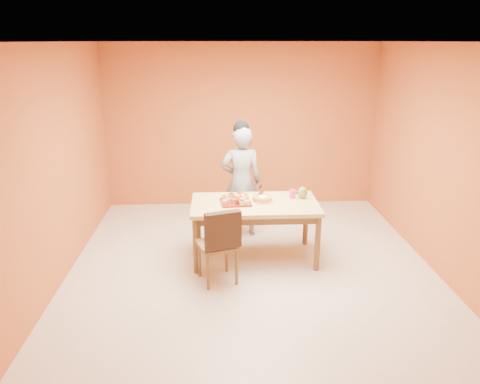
{
  "coord_description": "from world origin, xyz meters",
  "views": [
    {
      "loc": [
        -0.41,
        -5.23,
        2.71
      ],
      "look_at": [
        -0.13,
        0.3,
        0.91
      ],
      "focal_mm": 35.0,
      "sensor_mm": 36.0,
      "label": 1
    }
  ],
  "objects_px": {
    "dining_table": "(255,210)",
    "egg_ornament": "(303,193)",
    "person": "(241,182)",
    "pastry_platter": "(236,202)",
    "dining_chair": "(217,244)",
    "sponge_cake": "(262,199)",
    "magenta_glass": "(292,194)",
    "red_dinner_plate": "(238,195)",
    "checker_tin": "(295,192)"
  },
  "relations": [
    {
      "from": "sponge_cake",
      "to": "egg_ornament",
      "type": "height_order",
      "value": "egg_ornament"
    },
    {
      "from": "person",
      "to": "pastry_platter",
      "type": "bearing_deg",
      "value": 79.16
    },
    {
      "from": "red_dinner_plate",
      "to": "egg_ornament",
      "type": "height_order",
      "value": "egg_ornament"
    },
    {
      "from": "dining_table",
      "to": "person",
      "type": "relative_size",
      "value": 1.0
    },
    {
      "from": "pastry_platter",
      "to": "egg_ornament",
      "type": "height_order",
      "value": "egg_ornament"
    },
    {
      "from": "red_dinner_plate",
      "to": "sponge_cake",
      "type": "relative_size",
      "value": 1.04
    },
    {
      "from": "sponge_cake",
      "to": "pastry_platter",
      "type": "bearing_deg",
      "value": -176.46
    },
    {
      "from": "pastry_platter",
      "to": "egg_ornament",
      "type": "relative_size",
      "value": 2.35
    },
    {
      "from": "dining_table",
      "to": "person",
      "type": "distance_m",
      "value": 0.82
    },
    {
      "from": "dining_chair",
      "to": "red_dinner_plate",
      "type": "distance_m",
      "value": 0.97
    },
    {
      "from": "dining_table",
      "to": "sponge_cake",
      "type": "height_order",
      "value": "sponge_cake"
    },
    {
      "from": "dining_table",
      "to": "dining_chair",
      "type": "xyz_separation_m",
      "value": [
        -0.48,
        -0.61,
        -0.18
      ]
    },
    {
      "from": "checker_tin",
      "to": "pastry_platter",
      "type": "bearing_deg",
      "value": -157.13
    },
    {
      "from": "dining_table",
      "to": "dining_chair",
      "type": "relative_size",
      "value": 1.72
    },
    {
      "from": "dining_chair",
      "to": "pastry_platter",
      "type": "distance_m",
      "value": 0.72
    },
    {
      "from": "person",
      "to": "sponge_cake",
      "type": "height_order",
      "value": "person"
    },
    {
      "from": "red_dinner_plate",
      "to": "sponge_cake",
      "type": "height_order",
      "value": "sponge_cake"
    },
    {
      "from": "sponge_cake",
      "to": "checker_tin",
      "type": "relative_size",
      "value": 2.52
    },
    {
      "from": "dining_table",
      "to": "sponge_cake",
      "type": "distance_m",
      "value": 0.17
    },
    {
      "from": "dining_table",
      "to": "checker_tin",
      "type": "xyz_separation_m",
      "value": [
        0.57,
        0.35,
        0.11
      ]
    },
    {
      "from": "dining_table",
      "to": "pastry_platter",
      "type": "xyz_separation_m",
      "value": [
        -0.24,
        0.01,
        0.11
      ]
    },
    {
      "from": "red_dinner_plate",
      "to": "sponge_cake",
      "type": "bearing_deg",
      "value": -39.7
    },
    {
      "from": "person",
      "to": "pastry_platter",
      "type": "distance_m",
      "value": 0.79
    },
    {
      "from": "person",
      "to": "dining_chair",
      "type": "bearing_deg",
      "value": 73.36
    },
    {
      "from": "pastry_platter",
      "to": "red_dinner_plate",
      "type": "bearing_deg",
      "value": 80.23
    },
    {
      "from": "egg_ornament",
      "to": "magenta_glass",
      "type": "distance_m",
      "value": 0.13
    },
    {
      "from": "red_dinner_plate",
      "to": "sponge_cake",
      "type": "xyz_separation_m",
      "value": [
        0.3,
        -0.25,
        0.03
      ]
    },
    {
      "from": "dining_chair",
      "to": "sponge_cake",
      "type": "relative_size",
      "value": 3.79
    },
    {
      "from": "sponge_cake",
      "to": "checker_tin",
      "type": "bearing_deg",
      "value": 34.4
    },
    {
      "from": "egg_ornament",
      "to": "red_dinner_plate",
      "type": "bearing_deg",
      "value": 165.81
    },
    {
      "from": "dining_chair",
      "to": "egg_ornament",
      "type": "xyz_separation_m",
      "value": [
        1.11,
        0.76,
        0.35
      ]
    },
    {
      "from": "dining_chair",
      "to": "red_dinner_plate",
      "type": "xyz_separation_m",
      "value": [
        0.28,
        0.89,
        0.28
      ]
    },
    {
      "from": "pastry_platter",
      "to": "dining_chair",
      "type": "bearing_deg",
      "value": -110.84
    },
    {
      "from": "dining_chair",
      "to": "egg_ornament",
      "type": "bearing_deg",
      "value": 15.97
    },
    {
      "from": "red_dinner_plate",
      "to": "dining_table",
      "type": "bearing_deg",
      "value": -54.39
    },
    {
      "from": "person",
      "to": "dining_table",
      "type": "bearing_deg",
      "value": 96.65
    },
    {
      "from": "dining_chair",
      "to": "sponge_cake",
      "type": "bearing_deg",
      "value": 29.81
    },
    {
      "from": "dining_chair",
      "to": "egg_ornament",
      "type": "relative_size",
      "value": 6.0
    },
    {
      "from": "person",
      "to": "pastry_platter",
      "type": "xyz_separation_m",
      "value": [
        -0.11,
        -0.79,
        -0.03
      ]
    },
    {
      "from": "pastry_platter",
      "to": "red_dinner_plate",
      "type": "xyz_separation_m",
      "value": [
        0.05,
        0.27,
        -0.0
      ]
    },
    {
      "from": "dining_chair",
      "to": "person",
      "type": "height_order",
      "value": "person"
    },
    {
      "from": "dining_chair",
      "to": "magenta_glass",
      "type": "relative_size",
      "value": 8.39
    },
    {
      "from": "dining_chair",
      "to": "pastry_platter",
      "type": "relative_size",
      "value": 2.55
    },
    {
      "from": "sponge_cake",
      "to": "egg_ornament",
      "type": "distance_m",
      "value": 0.55
    },
    {
      "from": "dining_table",
      "to": "magenta_glass",
      "type": "height_order",
      "value": "magenta_glass"
    },
    {
      "from": "dining_table",
      "to": "egg_ornament",
      "type": "height_order",
      "value": "egg_ornament"
    },
    {
      "from": "person",
      "to": "magenta_glass",
      "type": "relative_size",
      "value": 14.35
    },
    {
      "from": "magenta_glass",
      "to": "checker_tin",
      "type": "bearing_deg",
      "value": 71.34
    },
    {
      "from": "sponge_cake",
      "to": "egg_ornament",
      "type": "relative_size",
      "value": 1.58
    },
    {
      "from": "red_dinner_plate",
      "to": "sponge_cake",
      "type": "distance_m",
      "value": 0.39
    }
  ]
}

